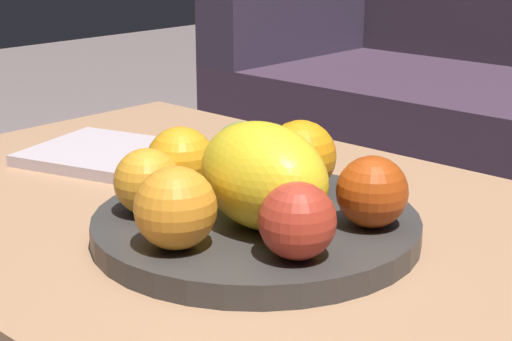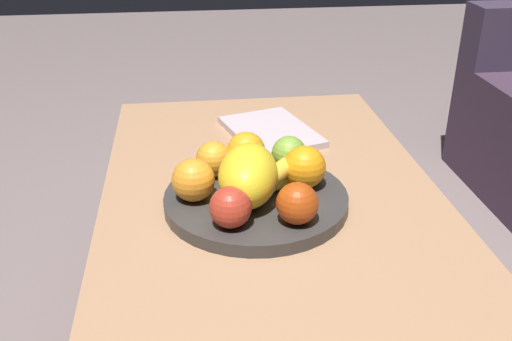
{
  "view_description": "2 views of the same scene",
  "coord_description": "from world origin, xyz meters",
  "px_view_note": "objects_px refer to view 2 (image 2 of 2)",
  "views": [
    {
      "loc": [
        0.61,
        -0.64,
        0.78
      ],
      "look_at": [
        0.05,
        -0.04,
        0.53
      ],
      "focal_mm": 57.62,
      "sensor_mm": 36.0,
      "label": 1
    },
    {
      "loc": [
        1.01,
        -0.16,
        1.01
      ],
      "look_at": [
        0.05,
        -0.04,
        0.53
      ],
      "focal_mm": 40.99,
      "sensor_mm": 36.0,
      "label": 2
    }
  ],
  "objects_px": {
    "fruit_bowl": "(256,200)",
    "magazine": "(271,132)",
    "melon_large_front": "(248,175)",
    "orange_front": "(304,167)",
    "coffee_table": "(272,212)",
    "apple_left": "(230,207)",
    "orange_left": "(246,151)",
    "orange_right": "(193,180)",
    "apple_right": "(297,203)",
    "apple_front": "(289,153)",
    "orange_back": "(214,159)",
    "banana_bunch": "(276,178)"
  },
  "relations": [
    {
      "from": "coffee_table",
      "to": "apple_left",
      "type": "height_order",
      "value": "apple_left"
    },
    {
      "from": "melon_large_front",
      "to": "magazine",
      "type": "bearing_deg",
      "value": 165.03
    },
    {
      "from": "apple_front",
      "to": "fruit_bowl",
      "type": "bearing_deg",
      "value": -39.44
    },
    {
      "from": "coffee_table",
      "to": "fruit_bowl",
      "type": "height_order",
      "value": "fruit_bowl"
    },
    {
      "from": "orange_back",
      "to": "magazine",
      "type": "xyz_separation_m",
      "value": [
        -0.24,
        0.15,
        -0.05
      ]
    },
    {
      "from": "apple_front",
      "to": "apple_right",
      "type": "xyz_separation_m",
      "value": [
        0.2,
        -0.02,
        0.0
      ]
    },
    {
      "from": "apple_left",
      "to": "orange_left",
      "type": "bearing_deg",
      "value": 166.78
    },
    {
      "from": "melon_large_front",
      "to": "apple_left",
      "type": "height_order",
      "value": "melon_large_front"
    },
    {
      "from": "orange_back",
      "to": "apple_left",
      "type": "distance_m",
      "value": 0.19
    },
    {
      "from": "orange_left",
      "to": "orange_right",
      "type": "distance_m",
      "value": 0.16
    },
    {
      "from": "orange_right",
      "to": "apple_front",
      "type": "xyz_separation_m",
      "value": [
        -0.1,
        0.2,
        -0.0
      ]
    },
    {
      "from": "melon_large_front",
      "to": "apple_right",
      "type": "bearing_deg",
      "value": 42.7
    },
    {
      "from": "orange_front",
      "to": "orange_left",
      "type": "height_order",
      "value": "orange_front"
    },
    {
      "from": "apple_right",
      "to": "banana_bunch",
      "type": "bearing_deg",
      "value": -171.33
    },
    {
      "from": "coffee_table",
      "to": "orange_back",
      "type": "distance_m",
      "value": 0.16
    },
    {
      "from": "apple_right",
      "to": "apple_front",
      "type": "bearing_deg",
      "value": 173.85
    },
    {
      "from": "orange_right",
      "to": "magazine",
      "type": "xyz_separation_m",
      "value": [
        -0.34,
        0.2,
        -0.06
      ]
    },
    {
      "from": "orange_right",
      "to": "apple_front",
      "type": "bearing_deg",
      "value": 117.28
    },
    {
      "from": "apple_right",
      "to": "orange_left",
      "type": "bearing_deg",
      "value": -163.67
    },
    {
      "from": "orange_left",
      "to": "apple_front",
      "type": "height_order",
      "value": "orange_left"
    },
    {
      "from": "coffee_table",
      "to": "banana_bunch",
      "type": "distance_m",
      "value": 0.11
    },
    {
      "from": "coffee_table",
      "to": "magazine",
      "type": "distance_m",
      "value": 0.29
    },
    {
      "from": "coffee_table",
      "to": "fruit_bowl",
      "type": "relative_size",
      "value": 3.13
    },
    {
      "from": "fruit_bowl",
      "to": "magazine",
      "type": "xyz_separation_m",
      "value": [
        -0.33,
        0.08,
        -0.0
      ]
    },
    {
      "from": "orange_left",
      "to": "melon_large_front",
      "type": "bearing_deg",
      "value": -4.7
    },
    {
      "from": "orange_left",
      "to": "apple_left",
      "type": "distance_m",
      "value": 0.22
    },
    {
      "from": "melon_large_front",
      "to": "orange_back",
      "type": "bearing_deg",
      "value": -153.94
    },
    {
      "from": "orange_right",
      "to": "magazine",
      "type": "relative_size",
      "value": 0.32
    },
    {
      "from": "orange_right",
      "to": "apple_left",
      "type": "relative_size",
      "value": 1.1
    },
    {
      "from": "fruit_bowl",
      "to": "apple_front",
      "type": "height_order",
      "value": "apple_front"
    },
    {
      "from": "fruit_bowl",
      "to": "magazine",
      "type": "relative_size",
      "value": 1.4
    },
    {
      "from": "melon_large_front",
      "to": "apple_front",
      "type": "distance_m",
      "value": 0.16
    },
    {
      "from": "melon_large_front",
      "to": "banana_bunch",
      "type": "distance_m",
      "value": 0.07
    },
    {
      "from": "orange_front",
      "to": "orange_right",
      "type": "bearing_deg",
      "value": -83.66
    },
    {
      "from": "coffee_table",
      "to": "fruit_bowl",
      "type": "xyz_separation_m",
      "value": [
        0.05,
        -0.04,
        0.06
      ]
    },
    {
      "from": "orange_back",
      "to": "apple_left",
      "type": "bearing_deg",
      "value": 4.93
    },
    {
      "from": "fruit_bowl",
      "to": "magazine",
      "type": "bearing_deg",
      "value": 166.74
    },
    {
      "from": "coffee_table",
      "to": "orange_right",
      "type": "relative_size",
      "value": 13.64
    },
    {
      "from": "orange_front",
      "to": "orange_back",
      "type": "bearing_deg",
      "value": -112.44
    },
    {
      "from": "coffee_table",
      "to": "magazine",
      "type": "xyz_separation_m",
      "value": [
        -0.28,
        0.04,
        0.06
      ]
    },
    {
      "from": "melon_large_front",
      "to": "orange_right",
      "type": "xyz_separation_m",
      "value": [
        -0.02,
        -0.1,
        -0.01
      ]
    },
    {
      "from": "orange_right",
      "to": "orange_back",
      "type": "distance_m",
      "value": 0.1
    },
    {
      "from": "melon_large_front",
      "to": "orange_front",
      "type": "distance_m",
      "value": 0.12
    },
    {
      "from": "orange_left",
      "to": "orange_right",
      "type": "xyz_separation_m",
      "value": [
        0.12,
        -0.11,
        0.0
      ]
    },
    {
      "from": "coffee_table",
      "to": "apple_left",
      "type": "xyz_separation_m",
      "value": [
        0.15,
        -0.1,
        0.11
      ]
    },
    {
      "from": "coffee_table",
      "to": "magazine",
      "type": "bearing_deg",
      "value": 171.93
    },
    {
      "from": "magazine",
      "to": "orange_front",
      "type": "bearing_deg",
      "value": -13.69
    },
    {
      "from": "apple_left",
      "to": "magazine",
      "type": "bearing_deg",
      "value": 162.83
    },
    {
      "from": "coffee_table",
      "to": "orange_left",
      "type": "distance_m",
      "value": 0.14
    },
    {
      "from": "apple_right",
      "to": "fruit_bowl",
      "type": "bearing_deg",
      "value": -151.75
    }
  ]
}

